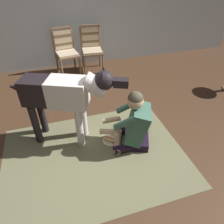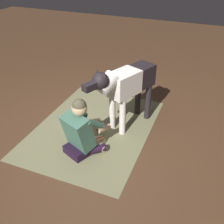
{
  "view_description": "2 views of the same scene",
  "coord_description": "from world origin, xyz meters",
  "px_view_note": "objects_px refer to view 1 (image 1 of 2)",
  "views": [
    {
      "loc": [
        -0.51,
        -1.73,
        2.14
      ],
      "look_at": [
        0.1,
        0.27,
        0.57
      ],
      "focal_mm": 32.78,
      "sensor_mm": 36.0,
      "label": 1
    },
    {
      "loc": [
        2.98,
        1.7,
        2.57
      ],
      "look_at": [
        -0.27,
        0.4,
        0.33
      ],
      "focal_mm": 42.82,
      "sensor_mm": 36.0,
      "label": 2
    }
  ],
  "objects_px": {
    "person_sitting_on_floor": "(134,124)",
    "hot_dog_on_plate": "(110,140)",
    "large_dog": "(64,95)",
    "dining_chair_left_of_pair": "(65,49)",
    "dining_chair_right_of_pair": "(91,46)"
  },
  "relations": [
    {
      "from": "hot_dog_on_plate",
      "to": "large_dog",
      "type": "bearing_deg",
      "value": 156.45
    },
    {
      "from": "dining_chair_left_of_pair",
      "to": "large_dog",
      "type": "xyz_separation_m",
      "value": [
        -0.25,
        -2.26,
        0.21
      ]
    },
    {
      "from": "dining_chair_left_of_pair",
      "to": "hot_dog_on_plate",
      "type": "distance_m",
      "value": 2.57
    },
    {
      "from": "dining_chair_left_of_pair",
      "to": "hot_dog_on_plate",
      "type": "height_order",
      "value": "dining_chair_left_of_pair"
    },
    {
      "from": "dining_chair_left_of_pair",
      "to": "large_dog",
      "type": "height_order",
      "value": "large_dog"
    },
    {
      "from": "dining_chair_right_of_pair",
      "to": "hot_dog_on_plate",
      "type": "relative_size",
      "value": 4.31
    },
    {
      "from": "dining_chair_left_of_pair",
      "to": "large_dog",
      "type": "distance_m",
      "value": 2.29
    },
    {
      "from": "person_sitting_on_floor",
      "to": "large_dog",
      "type": "xyz_separation_m",
      "value": [
        -0.83,
        0.36,
        0.4
      ]
    },
    {
      "from": "dining_chair_left_of_pair",
      "to": "large_dog",
      "type": "bearing_deg",
      "value": -96.26
    },
    {
      "from": "person_sitting_on_floor",
      "to": "hot_dog_on_plate",
      "type": "xyz_separation_m",
      "value": [
        -0.29,
        0.13,
        -0.33
      ]
    },
    {
      "from": "large_dog",
      "to": "dining_chair_right_of_pair",
      "type": "bearing_deg",
      "value": 69.78
    },
    {
      "from": "large_dog",
      "to": "dining_chair_left_of_pair",
      "type": "bearing_deg",
      "value": 83.74
    },
    {
      "from": "person_sitting_on_floor",
      "to": "dining_chair_left_of_pair",
      "type": "bearing_deg",
      "value": 102.47
    },
    {
      "from": "person_sitting_on_floor",
      "to": "large_dog",
      "type": "height_order",
      "value": "large_dog"
    },
    {
      "from": "dining_chair_right_of_pair",
      "to": "large_dog",
      "type": "distance_m",
      "value": 2.42
    }
  ]
}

